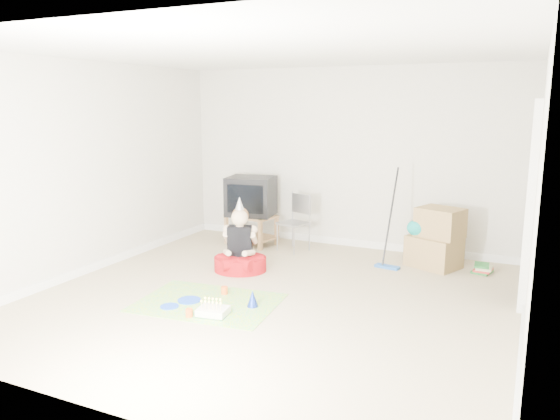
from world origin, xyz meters
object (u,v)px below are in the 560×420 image
at_px(folding_chair, 293,223).
at_px(birthday_cake, 213,312).
at_px(tv_stand, 251,227).
at_px(crt_tv, 251,196).
at_px(seated_woman, 240,255).
at_px(cardboard_boxes, 435,239).

distance_m(folding_chair, birthday_cake, 2.63).
xyz_separation_m(tv_stand, birthday_cake, (0.98, -2.65, -0.23)).
distance_m(tv_stand, crt_tv, 0.47).
relative_size(seated_woman, birthday_cake, 2.94).
height_order(seated_woman, birthday_cake, seated_woman).
height_order(cardboard_boxes, seated_woman, seated_woman).
relative_size(folding_chair, seated_woman, 0.87).
relative_size(tv_stand, seated_woman, 0.84).
relative_size(cardboard_boxes, seated_woman, 0.82).
height_order(tv_stand, folding_chair, folding_chair).
bearing_deg(tv_stand, folding_chair, -5.30).
bearing_deg(tv_stand, seated_woman, -68.03).
xyz_separation_m(folding_chair, seated_woman, (-0.22, -1.17, -0.20)).
bearing_deg(tv_stand, crt_tv, -63.43).
distance_m(tv_stand, birthday_cake, 2.84).
xyz_separation_m(cardboard_boxes, birthday_cake, (-1.71, -2.64, -0.33)).
height_order(tv_stand, birthday_cake, tv_stand).
height_order(folding_chair, birthday_cake, folding_chair).
distance_m(cardboard_boxes, birthday_cake, 3.16).
bearing_deg(cardboard_boxes, folding_chair, -178.59).
relative_size(tv_stand, crt_tv, 1.19).
distance_m(tv_stand, seated_woman, 1.33).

